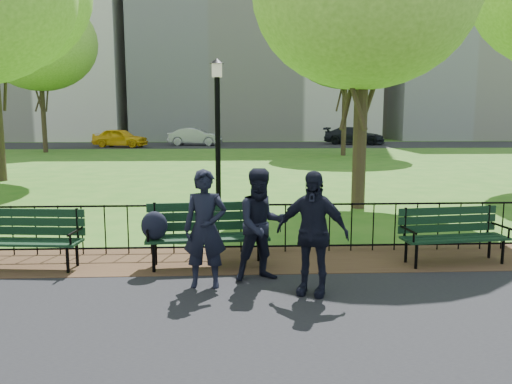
{
  "coord_description": "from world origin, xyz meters",
  "views": [
    {
      "loc": [
        -0.35,
        -6.71,
        2.46
      ],
      "look_at": [
        0.05,
        1.5,
        1.19
      ],
      "focal_mm": 35.0,
      "sensor_mm": 36.0,
      "label": 1
    }
  ],
  "objects_px": {
    "sedan_silver": "(195,137)",
    "tree_far_w": "(39,42)",
    "park_bench_right_a": "(452,229)",
    "tree_far_e": "(346,36)",
    "sedan_dark": "(354,136)",
    "park_bench_left_a": "(26,232)",
    "person_left": "(205,229)",
    "person_right": "(312,233)",
    "person_mid": "(262,225)",
    "lamppost": "(218,132)",
    "park_bench_main": "(188,227)",
    "taxi": "(120,138)"
  },
  "relations": [
    {
      "from": "sedan_silver",
      "to": "tree_far_w",
      "type": "bearing_deg",
      "value": 135.3
    },
    {
      "from": "park_bench_right_a",
      "to": "tree_far_w",
      "type": "relative_size",
      "value": 0.18
    },
    {
      "from": "tree_far_e",
      "to": "sedan_dark",
      "type": "height_order",
      "value": "tree_far_e"
    },
    {
      "from": "tree_far_e",
      "to": "sedan_dark",
      "type": "distance_m",
      "value": 13.58
    },
    {
      "from": "tree_far_e",
      "to": "park_bench_left_a",
      "type": "bearing_deg",
      "value": -114.4
    },
    {
      "from": "person_left",
      "to": "person_right",
      "type": "distance_m",
      "value": 1.51
    },
    {
      "from": "person_mid",
      "to": "lamppost",
      "type": "bearing_deg",
      "value": 84.64
    },
    {
      "from": "person_left",
      "to": "tree_far_e",
      "type": "bearing_deg",
      "value": 76.55
    },
    {
      "from": "park_bench_right_a",
      "to": "tree_far_w",
      "type": "distance_m",
      "value": 31.39
    },
    {
      "from": "sedan_silver",
      "to": "sedan_dark",
      "type": "relative_size",
      "value": 0.86
    },
    {
      "from": "park_bench_main",
      "to": "person_left",
      "type": "bearing_deg",
      "value": -75.71
    },
    {
      "from": "tree_far_e",
      "to": "taxi",
      "type": "distance_m",
      "value": 18.98
    },
    {
      "from": "tree_far_w",
      "to": "taxi",
      "type": "distance_m",
      "value": 9.12
    },
    {
      "from": "park_bench_left_a",
      "to": "lamppost",
      "type": "height_order",
      "value": "lamppost"
    },
    {
      "from": "sedan_silver",
      "to": "lamppost",
      "type": "bearing_deg",
      "value": -166.96
    },
    {
      "from": "tree_far_w",
      "to": "taxi",
      "type": "xyz_separation_m",
      "value": [
        3.81,
        5.23,
        -6.43
      ]
    },
    {
      "from": "tree_far_e",
      "to": "sedan_silver",
      "type": "bearing_deg",
      "value": 132.39
    },
    {
      "from": "park_bench_right_a",
      "to": "person_left",
      "type": "relative_size",
      "value": 1.07
    },
    {
      "from": "park_bench_main",
      "to": "park_bench_left_a",
      "type": "relative_size",
      "value": 1.1
    },
    {
      "from": "park_bench_main",
      "to": "person_right",
      "type": "xyz_separation_m",
      "value": [
        1.8,
        -1.31,
        0.19
      ]
    },
    {
      "from": "park_bench_right_a",
      "to": "person_mid",
      "type": "height_order",
      "value": "person_mid"
    },
    {
      "from": "person_left",
      "to": "person_right",
      "type": "relative_size",
      "value": 0.99
    },
    {
      "from": "park_bench_main",
      "to": "park_bench_left_a",
      "type": "bearing_deg",
      "value": 173.04
    },
    {
      "from": "park_bench_left_a",
      "to": "tree_far_w",
      "type": "distance_m",
      "value": 28.38
    },
    {
      "from": "tree_far_e",
      "to": "person_mid",
      "type": "distance_m",
      "value": 24.98
    },
    {
      "from": "park_bench_left_a",
      "to": "tree_far_e",
      "type": "xyz_separation_m",
      "value": [
        10.2,
        22.48,
        6.56
      ]
    },
    {
      "from": "park_bench_left_a",
      "to": "tree_far_w",
      "type": "relative_size",
      "value": 0.18
    },
    {
      "from": "person_mid",
      "to": "park_bench_main",
      "type": "bearing_deg",
      "value": 133.96
    },
    {
      "from": "person_left",
      "to": "person_mid",
      "type": "relative_size",
      "value": 1.01
    },
    {
      "from": "lamppost",
      "to": "park_bench_left_a",
      "type": "bearing_deg",
      "value": -127.21
    },
    {
      "from": "park_bench_left_a",
      "to": "person_right",
      "type": "relative_size",
      "value": 1.09
    },
    {
      "from": "lamppost",
      "to": "taxi",
      "type": "distance_m",
      "value": 28.61
    },
    {
      "from": "sedan_dark",
      "to": "person_left",
      "type": "bearing_deg",
      "value": -174.9
    },
    {
      "from": "park_bench_main",
      "to": "tree_far_w",
      "type": "height_order",
      "value": "tree_far_w"
    },
    {
      "from": "person_right",
      "to": "sedan_silver",
      "type": "bearing_deg",
      "value": 120.43
    },
    {
      "from": "person_mid",
      "to": "taxi",
      "type": "height_order",
      "value": "person_mid"
    },
    {
      "from": "park_bench_right_a",
      "to": "person_left",
      "type": "bearing_deg",
      "value": -172.71
    },
    {
      "from": "park_bench_main",
      "to": "person_left",
      "type": "relative_size",
      "value": 1.21
    },
    {
      "from": "park_bench_right_a",
      "to": "taxi",
      "type": "relative_size",
      "value": 0.43
    },
    {
      "from": "park_bench_right_a",
      "to": "person_mid",
      "type": "relative_size",
      "value": 1.08
    },
    {
      "from": "park_bench_main",
      "to": "person_right",
      "type": "height_order",
      "value": "person_right"
    },
    {
      "from": "taxi",
      "to": "sedan_silver",
      "type": "bearing_deg",
      "value": -55.53
    },
    {
      "from": "park_bench_right_a",
      "to": "person_left",
      "type": "xyz_separation_m",
      "value": [
        -4.05,
        -1.03,
        0.29
      ]
    },
    {
      "from": "taxi",
      "to": "sedan_silver",
      "type": "relative_size",
      "value": 0.97
    },
    {
      "from": "person_left",
      "to": "taxi",
      "type": "bearing_deg",
      "value": 108.02
    },
    {
      "from": "park_bench_left_a",
      "to": "person_mid",
      "type": "relative_size",
      "value": 1.11
    },
    {
      "from": "park_bench_main",
      "to": "tree_far_w",
      "type": "xyz_separation_m",
      "value": [
        -11.77,
        26.17,
        6.48
      ]
    },
    {
      "from": "park_bench_main",
      "to": "taxi",
      "type": "distance_m",
      "value": 32.4
    },
    {
      "from": "park_bench_right_a",
      "to": "sedan_silver",
      "type": "distance_m",
      "value": 34.02
    },
    {
      "from": "park_bench_right_a",
      "to": "person_right",
      "type": "relative_size",
      "value": 1.06
    }
  ]
}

